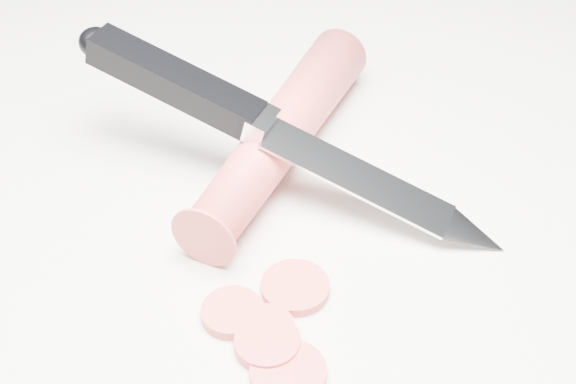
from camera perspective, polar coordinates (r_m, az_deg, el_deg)
name	(u,v)px	position (r m, az deg, el deg)	size (l,w,h in m)	color
ground	(215,259)	(0.46, -5.22, -4.76)	(2.40, 2.40, 0.00)	silver
carrot	(281,133)	(0.51, -0.47, 4.21)	(0.04, 0.04, 0.20)	#DB403F
carrot_slice_0	(295,287)	(0.44, 0.51, -6.81)	(0.04, 0.04, 0.01)	#D2423E
carrot_slice_1	(265,330)	(0.42, -1.63, -9.79)	(0.03, 0.03, 0.01)	#D2423E
carrot_slice_2	(288,372)	(0.40, 0.02, -12.71)	(0.04, 0.04, 0.01)	#D2423E
carrot_slice_3	(232,312)	(0.42, -3.99, -8.54)	(0.03, 0.03, 0.01)	#D2423E
carrot_slice_4	(267,343)	(0.41, -1.48, -10.68)	(0.03, 0.03, 0.01)	#D2423E
kitchen_knife	(285,132)	(0.47, -0.20, 4.32)	(0.20, 0.23, 0.08)	silver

